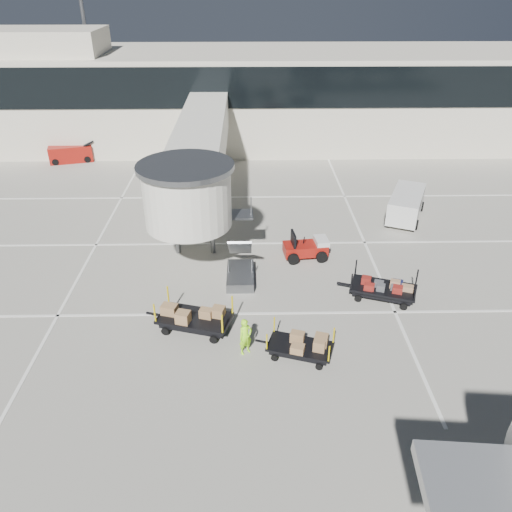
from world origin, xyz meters
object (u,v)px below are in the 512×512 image
object	(u,v)px
box_cart_near	(298,346)
box_cart_far	(193,318)
minivan	(407,202)
baggage_tug	(306,248)
suitcase_cart	(382,288)
belt_loader	(71,153)
ground_worker	(245,337)

from	to	relation	value
box_cart_near	box_cart_far	distance (m)	4.94
box_cart_near	minivan	size ratio (longest dim) A/B	0.69
box_cart_near	minivan	xyz separation A→B (m)	(8.28, 13.50, 0.56)
box_cart_near	box_cart_far	xyz separation A→B (m)	(-4.56, 1.90, 0.09)
baggage_tug	suitcase_cart	world-z (taller)	baggage_tug
belt_loader	minivan	bearing A→B (deg)	-38.96
suitcase_cart	box_cart_near	size ratio (longest dim) A/B	1.16
ground_worker	minivan	size ratio (longest dim) A/B	0.35
box_cart_far	ground_worker	xyz separation A→B (m)	(2.34, -1.68, 0.29)
baggage_tug	minivan	size ratio (longest dim) A/B	0.53
box_cart_near	belt_loader	distance (m)	30.19
suitcase_cart	minivan	size ratio (longest dim) A/B	0.80
box_cart_far	minivan	bearing A→B (deg)	57.91
minivan	ground_worker	bearing A→B (deg)	-104.88
suitcase_cart	box_cart_near	bearing A→B (deg)	-117.51
baggage_tug	suitcase_cart	xyz separation A→B (m)	(3.30, -4.07, -0.03)
ground_worker	belt_loader	distance (m)	28.81
ground_worker	minivan	xyz separation A→B (m)	(10.50, 13.28, 0.18)
baggage_tug	belt_loader	distance (m)	24.67
box_cart_near	ground_worker	xyz separation A→B (m)	(-2.22, 0.23, 0.38)
ground_worker	belt_loader	xyz separation A→B (m)	(-14.74, 24.75, -0.16)
suitcase_cart	belt_loader	world-z (taller)	belt_loader
suitcase_cart	ground_worker	world-z (taller)	ground_worker
box_cart_near	baggage_tug	bearing A→B (deg)	99.43
suitcase_cart	ground_worker	distance (m)	7.83
baggage_tug	ground_worker	size ratio (longest dim) A/B	1.51
box_cart_near	belt_loader	size ratio (longest dim) A/B	0.85
suitcase_cart	belt_loader	bearing A→B (deg)	155.40
baggage_tug	minivan	distance (m)	8.80
belt_loader	baggage_tug	bearing A→B (deg)	-57.08
suitcase_cart	minivan	distance (m)	10.04
minivan	belt_loader	size ratio (longest dim) A/B	1.23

